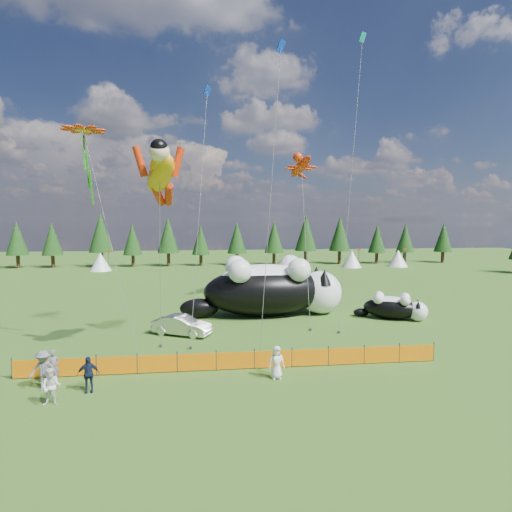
# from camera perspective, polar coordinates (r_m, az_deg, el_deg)

# --- Properties ---
(ground) EXTENTS (160.00, 160.00, 0.00)m
(ground) POSITION_cam_1_polar(r_m,az_deg,el_deg) (24.56, -3.41, -13.40)
(ground) COLOR #103309
(ground) RESTS_ON ground
(safety_fence) EXTENTS (22.06, 0.06, 1.10)m
(safety_fence) POSITION_cam_1_polar(r_m,az_deg,el_deg) (21.57, -2.95, -14.67)
(safety_fence) COLOR #262626
(safety_fence) RESTS_ON ground
(tree_line) EXTENTS (90.00, 4.00, 8.00)m
(tree_line) POSITION_cam_1_polar(r_m,az_deg,el_deg) (68.36, -5.54, 1.97)
(tree_line) COLOR black
(tree_line) RESTS_ON ground
(festival_tents) EXTENTS (50.00, 3.20, 2.80)m
(festival_tents) POSITION_cam_1_polar(r_m,az_deg,el_deg) (64.74, 4.35, -0.51)
(festival_tents) COLOR white
(festival_tents) RESTS_ON ground
(cat_large) EXTENTS (13.38, 5.06, 4.83)m
(cat_large) POSITION_cam_1_polar(r_m,az_deg,el_deg) (32.79, 2.30, -4.52)
(cat_large) COLOR black
(cat_large) RESTS_ON ground
(cat_small) EXTENTS (5.29, 3.66, 2.05)m
(cat_small) POSITION_cam_1_polar(r_m,az_deg,el_deg) (33.56, 19.13, -6.88)
(cat_small) COLOR black
(cat_small) RESTS_ON ground
(car) EXTENTS (4.28, 3.00, 1.34)m
(car) POSITION_cam_1_polar(r_m,az_deg,el_deg) (28.00, -10.53, -9.71)
(car) COLOR silver
(car) RESTS_ON ground
(spectator_a) EXTENTS (0.68, 0.56, 1.62)m
(spectator_a) POSITION_cam_1_polar(r_m,az_deg,el_deg) (22.11, -26.96, -13.90)
(spectator_a) COLOR slate
(spectator_a) RESTS_ON ground
(spectator_b) EXTENTS (0.79, 0.47, 1.61)m
(spectator_b) POSITION_cam_1_polar(r_m,az_deg,el_deg) (19.69, -27.21, -16.29)
(spectator_b) COLOR white
(spectator_b) RESTS_ON ground
(spectator_c) EXTENTS (1.05, 0.67, 1.66)m
(spectator_c) POSITION_cam_1_polar(r_m,az_deg,el_deg) (20.39, -22.86, -15.31)
(spectator_c) COLOR #131C36
(spectator_c) RESTS_ON ground
(spectator_d) EXTENTS (1.26, 0.74, 1.86)m
(spectator_d) POSITION_cam_1_polar(r_m,az_deg,el_deg) (21.46, -28.10, -14.18)
(spectator_d) COLOR slate
(spectator_d) RESTS_ON ground
(spectator_e) EXTENTS (0.84, 0.58, 1.64)m
(spectator_e) POSITION_cam_1_polar(r_m,az_deg,el_deg) (20.37, 2.95, -14.94)
(spectator_e) COLOR white
(spectator_e) RESTS_ON ground
(superhero_kite) EXTENTS (5.07, 5.26, 12.29)m
(superhero_kite) POSITION_cam_1_polar(r_m,az_deg,el_deg) (23.14, -13.49, 11.20)
(superhero_kite) COLOR orange
(superhero_kite) RESTS_ON ground
(gecko_kite) EXTENTS (3.98, 13.58, 16.41)m
(gecko_kite) POSITION_cam_1_polar(r_m,az_deg,el_deg) (38.65, 6.39, 12.54)
(gecko_kite) COLOR red
(gecko_kite) RESTS_ON ground
(flower_kite) EXTENTS (5.15, 5.09, 13.76)m
(flower_kite) POSITION_cam_1_polar(r_m,az_deg,el_deg) (26.24, -23.40, 15.87)
(flower_kite) COLOR red
(flower_kite) RESTS_ON ground
(diamond_kite_a) EXTENTS (1.65, 6.86, 18.38)m
(diamond_kite_a) POSITION_cam_1_polar(r_m,az_deg,el_deg) (30.99, -7.12, 20.53)
(diamond_kite_a) COLOR #0B33AF
(diamond_kite_a) RESTS_ON ground
(diamond_kite_b) EXTENTS (3.49, 4.81, 22.56)m
(diamond_kite_b) POSITION_cam_1_polar(r_m,az_deg,el_deg) (34.58, 14.76, 25.62)
(diamond_kite_b) COLOR #0D9F88
(diamond_kite_b) RESTS_ON ground
(diamond_kite_c) EXTENTS (1.80, 1.93, 17.67)m
(diamond_kite_c) POSITION_cam_1_polar(r_m,az_deg,el_deg) (23.41, 3.36, 25.00)
(diamond_kite_c) COLOR #0B33AF
(diamond_kite_c) RESTS_ON ground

